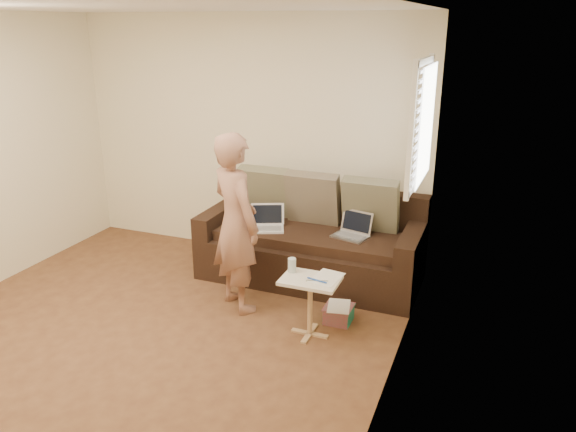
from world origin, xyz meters
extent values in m
plane|color=#51301E|center=(0.00, 0.00, 0.00)|extent=(4.50, 4.50, 0.00)
plane|color=white|center=(0.00, 0.00, 2.60)|extent=(4.50, 4.50, 0.00)
plane|color=beige|center=(0.00, 2.25, 1.30)|extent=(4.00, 0.00, 4.00)
plane|color=beige|center=(2.00, 0.00, 1.30)|extent=(0.00, 4.50, 4.50)
imported|color=#9A6154|center=(0.48, 0.96, 0.82)|extent=(0.72, 0.67, 1.63)
camera|label=1|loc=(2.59, -3.15, 2.49)|focal=34.54mm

